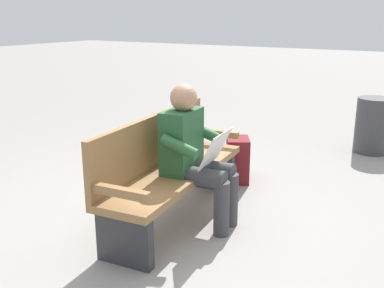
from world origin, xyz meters
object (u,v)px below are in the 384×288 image
at_px(bench_near, 169,168).
at_px(trash_bin, 373,125).
at_px(person_seated, 194,152).
at_px(backpack, 237,160).

height_order(bench_near, trash_bin, bench_near).
relative_size(bench_near, person_seated, 1.56).
relative_size(person_seated, backpack, 2.52).
relative_size(bench_near, backpack, 3.93).
bearing_deg(backpack, bench_near, -5.00).
bearing_deg(person_seated, trash_bin, 157.21).
bearing_deg(bench_near, person_seated, 90.71).
height_order(person_seated, backpack, person_seated).
xyz_separation_m(person_seated, trash_bin, (-2.93, 0.89, -0.28)).
relative_size(bench_near, trash_bin, 2.62).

